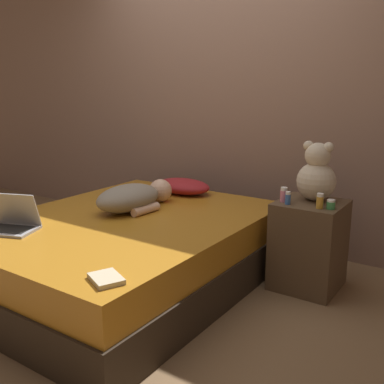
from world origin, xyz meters
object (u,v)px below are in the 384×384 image
Objects in this scene: pillow at (183,186)px; person_lying at (134,197)px; bottle_green at (331,204)px; teddy_bear at (316,175)px; bottle_amber at (320,201)px; book at (106,279)px; bottle_pink at (284,195)px; bottle_blue at (288,198)px; laptop at (12,222)px.

person_lying is at bearing -90.70° from pillow.
teddy_bear is at bearing 133.99° from bottle_green.
person_lying is at bearing -164.75° from bottle_amber.
pillow is at bearing 94.15° from person_lying.
bottle_green is 1.50m from book.
teddy_bear is (1.15, -0.08, 0.24)m from pillow.
pillow is 8.04× the size of bottle_green.
bottle_green is (0.16, -0.16, -0.14)m from teddy_bear.
pillow is 1.18m from teddy_bear.
book is at bearing -49.79° from person_lying.
teddy_bear reaches higher than bottle_pink.
bottle_pink reaches higher than bottle_green.
book is (0.70, -1.61, -0.05)m from pillow.
pillow is at bearing 175.98° from teddy_bear.
bottle_amber is (0.09, -0.19, -0.13)m from teddy_bear.
bottle_blue is 0.41× the size of book.
pillow is 1.28m from bottle_amber.
pillow is 0.70× the size of person_lying.
laptop is at bearing -144.27° from bottle_amber.
laptop reaches higher than bottle_amber.
book is (-0.54, -1.34, -0.16)m from bottle_amber.
pillow is at bearing 55.93° from laptop.
bottle_amber is at bearing -63.30° from teddy_bear.
person_lying is 1.23m from book.
bottle_pink is at bearing 25.21° from person_lying.
bottle_blue is 0.86× the size of bottle_amber.
bottle_green is 0.62× the size of bottle_pink.
person_lying reaches higher than bottle_green.
bottle_amber reaches higher than pillow.
bottle_amber reaches higher than bottle_green.
teddy_bear is 0.24m from bottle_amber.
bottle_green reaches higher than book.
laptop is (-0.32, -1.40, -0.01)m from pillow.
teddy_bear is 6.55× the size of bottle_green.
person_lying is at bearing 125.35° from book.
laptop reaches higher than bottle_green.
person_lying is 1.07m from bottle_pink.
book is at bearing -106.34° from teddy_bear.
bottle_blue is at bearing -15.37° from pillow.
laptop is 1.99m from teddy_bear.
bottle_green is 0.32m from bottle_pink.
laptop is at bearing -138.25° from teddy_bear.
bottle_green is 0.62× the size of bottle_amber.
bottle_blue is at bearing 75.71° from book.
bottle_blue reaches higher than book.
teddy_bear reaches higher than bottle_blue.
bottle_amber is (1.25, 0.34, 0.08)m from person_lying.
bottle_blue is at bearing -175.07° from bottle_amber.
bottle_pink is (1.31, 1.16, 0.12)m from laptop.
person_lying is 1.76× the size of teddy_bear.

